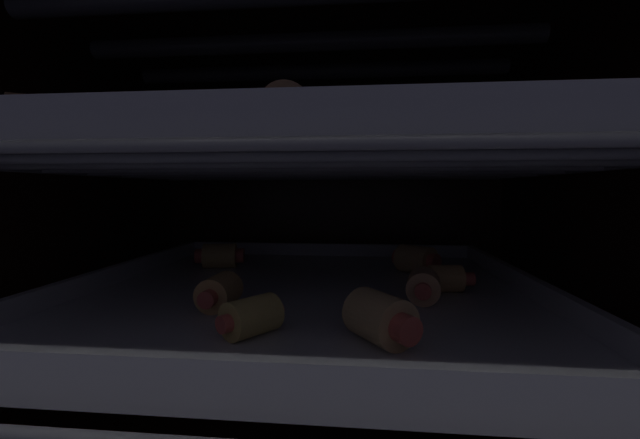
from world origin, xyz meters
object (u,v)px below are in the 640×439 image
(baking_tray_upper, at_px, (308,162))
(pig_in_blanket_upper_6, at_px, (423,121))
(oven_rack_lower, at_px, (308,303))
(baking_tray_lower, at_px, (308,293))
(pig_in_blanket_lower_2, at_px, (219,292))
(pig_in_blanket_lower_5, at_px, (423,286))
(pig_in_blanket_upper_0, at_px, (115,142))
(pig_in_blanket_lower_4, at_px, (252,316))
(pig_in_blanket_lower_0, at_px, (416,260))
(pig_in_blanket_upper_5, at_px, (460,154))
(heating_element, at_px, (308,42))
(pig_in_blanket_lower_3, at_px, (445,279))
(pig_in_blanket_upper_2, at_px, (272,114))
(pig_in_blanket_lower_6, at_px, (220,256))
(pig_in_blanket_lower_1, at_px, (380,318))
(oven_rack_upper, at_px, (308,171))
(pig_in_blanket_upper_3, at_px, (46,120))
(pig_in_blanket_upper_1, at_px, (160,118))
(pig_in_blanket_upper_4, at_px, (190,151))

(baking_tray_upper, xyz_separation_m, pig_in_blanket_upper_6, (0.09, -0.12, 0.02))
(oven_rack_lower, height_order, baking_tray_upper, baking_tray_upper)
(baking_tray_lower, xyz_separation_m, pig_in_blanket_lower_2, (-0.06, -0.07, 0.02))
(pig_in_blanket_lower_5, bearing_deg, pig_in_blanket_upper_0, 178.60)
(pig_in_blanket_lower_4, distance_m, pig_in_blanket_lower_5, 0.15)
(pig_in_blanket_lower_0, height_order, pig_in_blanket_lower_4, pig_in_blanket_lower_0)
(pig_in_blanket_lower_4, height_order, pig_in_blanket_upper_5, pig_in_blanket_upper_5)
(heating_element, distance_m, pig_in_blanket_lower_4, 0.25)
(baking_tray_lower, relative_size, pig_in_blanket_lower_0, 7.85)
(pig_in_blanket_lower_3, bearing_deg, pig_in_blanket_upper_2, -134.49)
(pig_in_blanket_lower_3, bearing_deg, pig_in_blanket_lower_0, 100.76)
(pig_in_blanket_lower_4, xyz_separation_m, baking_tray_upper, (0.02, 0.13, 0.11))
(pig_in_blanket_lower_3, height_order, baking_tray_upper, baking_tray_upper)
(pig_in_blanket_lower_4, xyz_separation_m, pig_in_blanket_lower_6, (-0.10, 0.22, 0.00))
(pig_in_blanket_lower_5, bearing_deg, pig_in_blanket_upper_5, 69.73)
(pig_in_blanket_lower_1, distance_m, pig_in_blanket_upper_2, 0.14)
(baking_tray_upper, relative_size, pig_in_blanket_upper_0, 6.98)
(pig_in_blanket_lower_5, height_order, pig_in_blanket_upper_5, pig_in_blanket_upper_5)
(heating_element, height_order, oven_rack_upper, heating_element)
(heating_element, relative_size, pig_in_blanket_upper_3, 7.06)
(pig_in_blanket_lower_2, bearing_deg, pig_in_blanket_upper_3, -146.10)
(pig_in_blanket_lower_1, bearing_deg, pig_in_blanket_upper_2, -178.08)
(pig_in_blanket_upper_3, height_order, pig_in_blanket_upper_5, pig_in_blanket_upper_5)
(pig_in_blanket_upper_0, bearing_deg, pig_in_blanket_upper_5, 28.58)
(heating_element, xyz_separation_m, pig_in_blanket_lower_0, (0.11, 0.08, -0.21))
(oven_rack_lower, height_order, pig_in_blanket_upper_1, pig_in_blanket_upper_1)
(pig_in_blanket_lower_2, distance_m, pig_in_blanket_upper_5, 0.35)
(pig_in_blanket_lower_2, height_order, pig_in_blanket_lower_3, pig_in_blanket_lower_2)
(baking_tray_lower, bearing_deg, pig_in_blanket_lower_1, -65.05)
(heating_element, bearing_deg, oven_rack_upper, -90.00)
(pig_in_blanket_lower_0, relative_size, pig_in_blanket_lower_4, 1.18)
(oven_rack_lower, bearing_deg, baking_tray_upper, -90.00)
(pig_in_blanket_lower_0, relative_size, pig_in_blanket_upper_1, 0.95)
(pig_in_blanket_lower_3, relative_size, pig_in_blanket_upper_1, 0.94)
(pig_in_blanket_lower_5, height_order, oven_rack_upper, oven_rack_upper)
(baking_tray_upper, bearing_deg, oven_rack_lower, 90.00)
(pig_in_blanket_upper_6, bearing_deg, pig_in_blanket_lower_1, -149.78)
(pig_in_blanket_upper_2, bearing_deg, baking_tray_upper, 88.20)
(pig_in_blanket_lower_4, distance_m, pig_in_blanket_upper_0, 0.22)
(pig_in_blanket_lower_1, height_order, oven_rack_upper, oven_rack_upper)
(pig_in_blanket_lower_4, distance_m, pig_in_blanket_upper_6, 0.16)
(pig_in_blanket_lower_2, xyz_separation_m, pig_in_blanket_upper_2, (0.06, -0.06, 0.12))
(pig_in_blanket_lower_6, distance_m, pig_in_blanket_upper_2, 0.28)
(pig_in_blanket_upper_2, xyz_separation_m, pig_in_blanket_upper_4, (-0.14, 0.20, -0.00))
(pig_in_blanket_lower_0, height_order, pig_in_blanket_lower_6, pig_in_blanket_lower_0)
(baking_tray_upper, bearing_deg, pig_in_blanket_lower_0, 36.59)
(pig_in_blanket_lower_0, bearing_deg, pig_in_blanket_upper_1, -129.11)
(pig_in_blanket_lower_4, height_order, baking_tray_upper, baking_tray_upper)
(pig_in_blanket_upper_3, bearing_deg, pig_in_blanket_upper_4, 87.39)
(oven_rack_lower, height_order, pig_in_blanket_upper_5, pig_in_blanket_upper_5)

